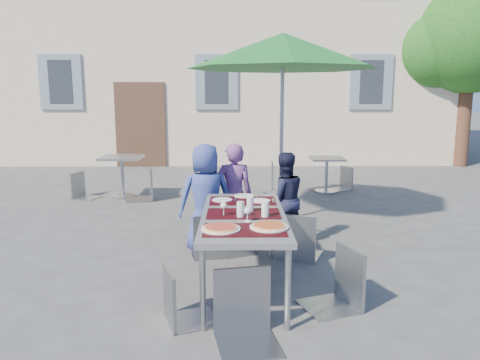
{
  "coord_description": "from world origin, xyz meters",
  "views": [
    {
      "loc": [
        0.47,
        -4.83,
        1.89
      ],
      "look_at": [
        0.53,
        0.45,
        0.92
      ],
      "focal_mm": 35.0,
      "sensor_mm": 36.0,
      "label": 1
    }
  ],
  "objects_px": {
    "pizza_near_right": "(269,226)",
    "chair_0": "(211,208)",
    "chair_2": "(299,207)",
    "bg_chair_l_1": "(278,159)",
    "child_0": "(206,198)",
    "bg_chair_r_0": "(144,166)",
    "pizza_near_left": "(221,228)",
    "bg_chair_r_1": "(343,165)",
    "cafe_table_1": "(327,170)",
    "bg_chair_l_0": "(81,170)",
    "chair_5": "(245,264)",
    "child_1": "(234,195)",
    "chair_1": "(240,215)",
    "cafe_table_0": "(122,169)",
    "dining_table": "(243,219)",
    "chair_4": "(341,243)",
    "chair_3": "(180,263)",
    "child_2": "(284,199)",
    "patio_umbrella": "(283,52)"
  },
  "relations": [
    {
      "from": "pizza_near_right",
      "to": "chair_0",
      "type": "bearing_deg",
      "value": 112.58
    },
    {
      "from": "chair_2",
      "to": "bg_chair_l_1",
      "type": "xyz_separation_m",
      "value": [
        0.14,
        4.16,
        -0.01
      ]
    },
    {
      "from": "child_0",
      "to": "bg_chair_r_0",
      "type": "relative_size",
      "value": 1.25
    },
    {
      "from": "pizza_near_left",
      "to": "bg_chair_r_1",
      "type": "height_order",
      "value": "bg_chair_r_1"
    },
    {
      "from": "chair_2",
      "to": "cafe_table_1",
      "type": "relative_size",
      "value": 1.52
    },
    {
      "from": "chair_0",
      "to": "bg_chair_l_0",
      "type": "height_order",
      "value": "chair_0"
    },
    {
      "from": "pizza_near_left",
      "to": "chair_0",
      "type": "relative_size",
      "value": 0.34
    },
    {
      "from": "chair_5",
      "to": "pizza_near_right",
      "type": "bearing_deg",
      "value": 66.4
    },
    {
      "from": "child_1",
      "to": "chair_1",
      "type": "height_order",
      "value": "child_1"
    },
    {
      "from": "child_0",
      "to": "cafe_table_0",
      "type": "bearing_deg",
      "value": -73.03
    },
    {
      "from": "dining_table",
      "to": "bg_chair_l_1",
      "type": "xyz_separation_m",
      "value": [
        0.78,
        4.97,
        -0.09
      ]
    },
    {
      "from": "cafe_table_0",
      "to": "chair_4",
      "type": "bearing_deg",
      "value": -56.5
    },
    {
      "from": "chair_0",
      "to": "chair_3",
      "type": "distance_m",
      "value": 1.63
    },
    {
      "from": "chair_3",
      "to": "chair_4",
      "type": "xyz_separation_m",
      "value": [
        1.39,
        0.3,
        0.07
      ]
    },
    {
      "from": "pizza_near_left",
      "to": "bg_chair_r_0",
      "type": "xyz_separation_m",
      "value": [
        -1.51,
        4.49,
        -0.14
      ]
    },
    {
      "from": "chair_0",
      "to": "chair_3",
      "type": "bearing_deg",
      "value": -95.9
    },
    {
      "from": "chair_0",
      "to": "chair_1",
      "type": "relative_size",
      "value": 1.19
    },
    {
      "from": "child_2",
      "to": "bg_chair_l_1",
      "type": "xyz_separation_m",
      "value": [
        0.25,
        3.62,
        0.02
      ]
    },
    {
      "from": "child_0",
      "to": "chair_4",
      "type": "distance_m",
      "value": 2.0
    },
    {
      "from": "bg_chair_l_1",
      "to": "bg_chair_l_0",
      "type": "bearing_deg",
      "value": -167.04
    },
    {
      "from": "chair_2",
      "to": "chair_5",
      "type": "distance_m",
      "value": 1.92
    },
    {
      "from": "chair_3",
      "to": "patio_umbrella",
      "type": "relative_size",
      "value": 0.33
    },
    {
      "from": "chair_5",
      "to": "cafe_table_1",
      "type": "bearing_deg",
      "value": 72.93
    },
    {
      "from": "pizza_near_left",
      "to": "pizza_near_right",
      "type": "height_order",
      "value": "same"
    },
    {
      "from": "pizza_near_left",
      "to": "chair_4",
      "type": "height_order",
      "value": "chair_4"
    },
    {
      "from": "chair_3",
      "to": "chair_5",
      "type": "height_order",
      "value": "chair_5"
    },
    {
      "from": "chair_0",
      "to": "patio_umbrella",
      "type": "bearing_deg",
      "value": 58.4
    },
    {
      "from": "pizza_near_right",
      "to": "bg_chair_r_1",
      "type": "relative_size",
      "value": 0.39
    },
    {
      "from": "chair_2",
      "to": "chair_5",
      "type": "bearing_deg",
      "value": -109.9
    },
    {
      "from": "cafe_table_0",
      "to": "bg_chair_r_0",
      "type": "distance_m",
      "value": 0.48
    },
    {
      "from": "dining_table",
      "to": "cafe_table_1",
      "type": "relative_size",
      "value": 2.71
    },
    {
      "from": "child_1",
      "to": "bg_chair_r_1",
      "type": "bearing_deg",
      "value": -124.85
    },
    {
      "from": "pizza_near_right",
      "to": "bg_chair_r_1",
      "type": "bearing_deg",
      "value": 70.63
    },
    {
      "from": "bg_chair_l_1",
      "to": "dining_table",
      "type": "bearing_deg",
      "value": -98.96
    },
    {
      "from": "cafe_table_0",
      "to": "bg_chair_r_1",
      "type": "height_order",
      "value": "bg_chair_r_1"
    },
    {
      "from": "bg_chair_l_0",
      "to": "bg_chair_l_1",
      "type": "bearing_deg",
      "value": 12.96
    },
    {
      "from": "bg_chair_r_0",
      "to": "chair_2",
      "type": "bearing_deg",
      "value": -53.1
    },
    {
      "from": "chair_1",
      "to": "cafe_table_0",
      "type": "relative_size",
      "value": 1.09
    },
    {
      "from": "chair_4",
      "to": "cafe_table_0",
      "type": "bearing_deg",
      "value": 123.5
    },
    {
      "from": "pizza_near_right",
      "to": "bg_chair_l_1",
      "type": "height_order",
      "value": "bg_chair_l_1"
    },
    {
      "from": "child_0",
      "to": "bg_chair_r_1",
      "type": "xyz_separation_m",
      "value": [
        2.51,
        3.74,
        -0.15
      ]
    },
    {
      "from": "chair_2",
      "to": "bg_chair_r_1",
      "type": "relative_size",
      "value": 1.2
    },
    {
      "from": "pizza_near_right",
      "to": "chair_0",
      "type": "distance_m",
      "value": 1.51
    },
    {
      "from": "chair_2",
      "to": "patio_umbrella",
      "type": "distance_m",
      "value": 2.48
    },
    {
      "from": "pizza_near_left",
      "to": "chair_2",
      "type": "distance_m",
      "value": 1.61
    },
    {
      "from": "chair_0",
      "to": "bg_chair_r_1",
      "type": "xyz_separation_m",
      "value": [
        2.45,
        3.95,
        -0.08
      ]
    },
    {
      "from": "chair_3",
      "to": "chair_4",
      "type": "height_order",
      "value": "chair_4"
    },
    {
      "from": "pizza_near_right",
      "to": "child_1",
      "type": "height_order",
      "value": "child_1"
    },
    {
      "from": "cafe_table_1",
      "to": "pizza_near_left",
      "type": "bearing_deg",
      "value": -110.44
    },
    {
      "from": "cafe_table_1",
      "to": "chair_3",
      "type": "bearing_deg",
      "value": -112.87
    }
  ]
}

